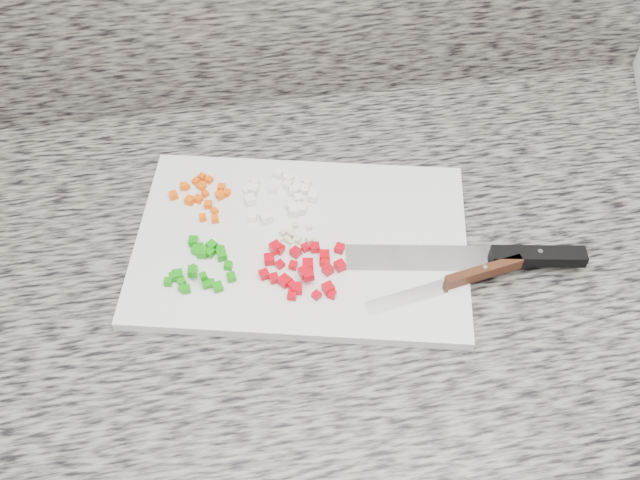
{
  "coord_description": "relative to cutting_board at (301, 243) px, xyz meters",
  "views": [
    {
      "loc": [
        -0.17,
        0.92,
        1.59
      ],
      "look_at": [
        -0.09,
        1.44,
        0.93
      ],
      "focal_mm": 40.0,
      "sensor_mm": 36.0,
      "label": 1
    }
  ],
  "objects": [
    {
      "name": "carrot_pile",
      "position": [
        -0.11,
        0.09,
        0.01
      ],
      "size": [
        0.08,
        0.08,
        0.01
      ],
      "color": "#FF5A05",
      "rests_on": "cutting_board"
    },
    {
      "name": "paring_knife",
      "position": [
        0.18,
        -0.09,
        0.01
      ],
      "size": [
        0.19,
        0.05,
        0.02
      ],
      "rotation": [
        0.0,
        0.0,
        0.18
      ],
      "color": "silver",
      "rests_on": "cutting_board"
    },
    {
      "name": "chef_knife",
      "position": [
        0.22,
        -0.07,
        0.01
      ],
      "size": [
        0.28,
        0.08,
        0.02
      ],
      "rotation": [
        0.0,
        0.0,
        -0.17
      ],
      "color": "silver",
      "rests_on": "cutting_board"
    },
    {
      "name": "garlic_pile",
      "position": [
        -0.01,
        -0.0,
        0.01
      ],
      "size": [
        0.05,
        0.05,
        0.01
      ],
      "color": "beige",
      "rests_on": "cutting_board"
    },
    {
      "name": "cutting_board",
      "position": [
        0.0,
        0.0,
        0.0
      ],
      "size": [
        0.45,
        0.35,
        0.01
      ],
      "primitive_type": "cube",
      "rotation": [
        0.0,
        0.0,
        -0.22
      ],
      "color": "white",
      "rests_on": "countertop"
    },
    {
      "name": "countertop",
      "position": [
        0.11,
        -0.02,
        -0.03
      ],
      "size": [
        3.96,
        0.64,
        0.04
      ],
      "primitive_type": "cube",
      "color": "slate",
      "rests_on": "cabinet"
    },
    {
      "name": "green_pepper_pile",
      "position": [
        -0.12,
        -0.02,
        0.01
      ],
      "size": [
        0.08,
        0.08,
        0.02
      ],
      "color": "#148D0C",
      "rests_on": "cutting_board"
    },
    {
      "name": "cabinet",
      "position": [
        0.11,
        -0.02,
        -0.48
      ],
      "size": [
        3.92,
        0.62,
        0.86
      ],
      "primitive_type": "cube",
      "color": "silver",
      "rests_on": "ground"
    },
    {
      "name": "red_pepper_pile",
      "position": [
        -0.0,
        -0.05,
        0.01
      ],
      "size": [
        0.11,
        0.09,
        0.02
      ],
      "color": "#C50210",
      "rests_on": "cutting_board"
    },
    {
      "name": "onion_pile",
      "position": [
        -0.01,
        0.07,
        0.01
      ],
      "size": [
        0.09,
        0.09,
        0.01
      ],
      "color": "white",
      "rests_on": "cutting_board"
    }
  ]
}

